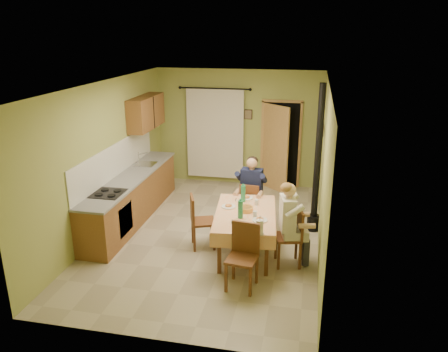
% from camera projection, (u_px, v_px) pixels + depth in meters
% --- Properties ---
extents(floor, '(4.00, 6.00, 0.01)m').
position_uv_depth(floor, '(210.00, 234.00, 8.24)').
color(floor, tan).
rests_on(floor, ground).
extents(room_shell, '(4.04, 6.04, 2.82)m').
position_uv_depth(room_shell, '(209.00, 141.00, 7.66)').
color(room_shell, '#9CA554').
rests_on(room_shell, ground).
extents(kitchen_run, '(0.64, 3.64, 1.56)m').
position_uv_depth(kitchen_run, '(132.00, 196.00, 8.78)').
color(kitchen_run, brown).
rests_on(kitchen_run, ground).
extents(upper_cabinets, '(0.35, 1.40, 0.70)m').
position_uv_depth(upper_cabinets, '(146.00, 112.00, 9.54)').
color(upper_cabinets, brown).
rests_on(upper_cabinets, room_shell).
extents(curtain, '(1.70, 0.07, 2.22)m').
position_uv_depth(curtain, '(215.00, 133.00, 10.63)').
color(curtain, black).
rests_on(curtain, ground).
extents(doorway, '(0.96, 0.59, 2.15)m').
position_uv_depth(doorway, '(278.00, 146.00, 10.35)').
color(doorway, black).
rests_on(doorway, ground).
extents(dining_table, '(1.18, 1.78, 0.76)m').
position_uv_depth(dining_table, '(245.00, 233.00, 7.45)').
color(dining_table, '#EEAB7B').
rests_on(dining_table, ground).
extents(tableware, '(0.85, 1.58, 0.33)m').
position_uv_depth(tableware, '(246.00, 211.00, 7.21)').
color(tableware, white).
rests_on(tableware, dining_table).
extents(chair_far, '(0.40, 0.40, 0.92)m').
position_uv_depth(chair_far, '(251.00, 213.00, 8.46)').
color(chair_far, brown).
rests_on(chair_far, ground).
extents(chair_near, '(0.48, 0.48, 0.99)m').
position_uv_depth(chair_near, '(242.00, 270.00, 6.48)').
color(chair_near, brown).
rests_on(chair_near, ground).
extents(chair_right, '(0.48, 0.48, 0.96)m').
position_uv_depth(chair_right, '(289.00, 248.00, 7.13)').
color(chair_right, brown).
rests_on(chair_right, ground).
extents(chair_left, '(0.52, 0.52, 0.96)m').
position_uv_depth(chair_left, '(202.00, 231.00, 7.70)').
color(chair_left, brown).
rests_on(chair_left, ground).
extents(man_far, '(0.60, 0.49, 1.39)m').
position_uv_depth(man_far, '(251.00, 185.00, 8.28)').
color(man_far, '#141938').
rests_on(man_far, chair_far).
extents(man_right, '(0.54, 0.63, 1.39)m').
position_uv_depth(man_right, '(290.00, 215.00, 6.94)').
color(man_right, beige).
rests_on(man_right, chair_right).
extents(stove_flue, '(0.24, 0.24, 2.80)m').
position_uv_depth(stove_flue, '(316.00, 180.00, 8.11)').
color(stove_flue, black).
rests_on(stove_flue, ground).
extents(picture_back, '(0.19, 0.03, 0.23)m').
position_uv_depth(picture_back, '(248.00, 114.00, 10.39)').
color(picture_back, black).
rests_on(picture_back, room_shell).
extents(picture_right, '(0.03, 0.31, 0.21)m').
position_uv_depth(picture_right, '(323.00, 129.00, 8.38)').
color(picture_right, brown).
rests_on(picture_right, room_shell).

